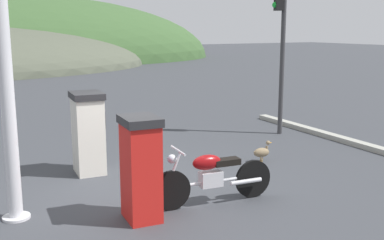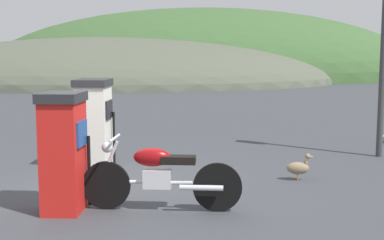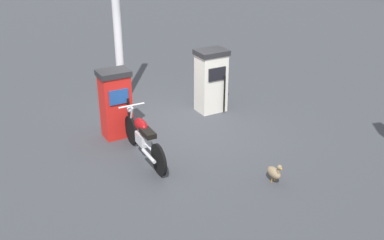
% 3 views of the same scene
% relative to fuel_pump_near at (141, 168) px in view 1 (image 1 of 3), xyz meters
% --- Properties ---
extents(ground_plane, '(120.00, 120.00, 0.00)m').
position_rel_fuel_pump_near_xyz_m(ground_plane, '(0.41, 1.29, -0.78)').
color(ground_plane, '#383A3F').
extents(fuel_pump_near, '(0.60, 0.71, 1.53)m').
position_rel_fuel_pump_near_xyz_m(fuel_pump_near, '(0.00, 0.00, 0.00)').
color(fuel_pump_near, red).
rests_on(fuel_pump_near, ground).
extents(fuel_pump_far, '(0.66, 0.79, 1.57)m').
position_rel_fuel_pump_near_xyz_m(fuel_pump_far, '(-0.00, 2.57, 0.02)').
color(fuel_pump_far, silver).
rests_on(fuel_pump_far, ground).
extents(motorcycle_near_pump, '(2.07, 0.58, 0.95)m').
position_rel_fuel_pump_near_xyz_m(motorcycle_near_pump, '(1.20, 0.01, -0.30)').
color(motorcycle_near_pump, black).
rests_on(motorcycle_near_pump, ground).
extents(wandering_duck, '(0.44, 0.22, 0.44)m').
position_rel_fuel_pump_near_xyz_m(wandering_duck, '(3.38, 1.56, -0.57)').
color(wandering_duck, '#847051').
rests_on(wandering_duck, ground).
extents(roadside_traffic_light, '(0.40, 0.29, 3.90)m').
position_rel_fuel_pump_near_xyz_m(roadside_traffic_light, '(5.34, 3.48, 1.87)').
color(roadside_traffic_light, '#38383A').
rests_on(roadside_traffic_light, ground).
extents(canopy_support_pole, '(0.40, 0.40, 4.43)m').
position_rel_fuel_pump_near_xyz_m(canopy_support_pole, '(-1.62, 0.90, 1.36)').
color(canopy_support_pole, silver).
rests_on(canopy_support_pole, ground).
extents(road_edge_kerb, '(0.54, 8.16, 0.12)m').
position_rel_fuel_pump_near_xyz_m(road_edge_kerb, '(6.15, 1.29, -0.72)').
color(road_edge_kerb, '#9E9E93').
rests_on(road_edge_kerb, ground).
extents(distant_hill_main, '(34.90, 19.07, 10.90)m').
position_rel_fuel_pump_near_xyz_m(distant_hill_main, '(3.79, 35.48, -0.78)').
color(distant_hill_main, '#38562D').
rests_on(distant_hill_main, ground).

